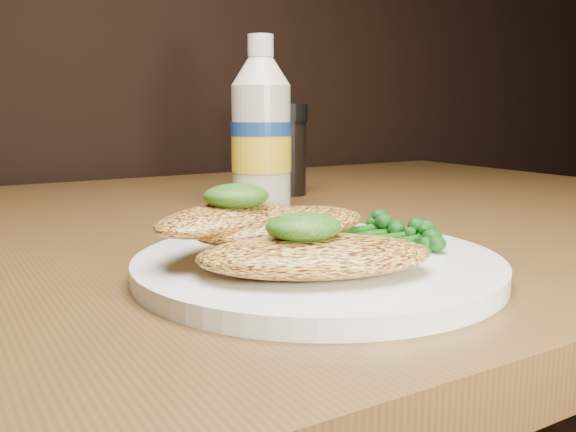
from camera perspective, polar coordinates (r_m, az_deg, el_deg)
plate at (r=0.43m, az=2.75°, el=-4.55°), size 0.25×0.25×0.01m
chicken_front at (r=0.38m, az=2.49°, el=-3.66°), size 0.16×0.13×0.02m
chicken_mid at (r=0.43m, az=-0.45°, el=-0.82°), size 0.15×0.09×0.02m
chicken_back at (r=0.42m, az=-5.70°, el=-0.18°), size 0.14×0.11×0.02m
pesto_front at (r=0.38m, az=1.43°, el=-1.01°), size 0.06×0.05×0.02m
pesto_back at (r=0.42m, az=-4.82°, el=1.84°), size 0.05×0.05×0.02m
broccolini_bundle at (r=0.45m, az=6.87°, el=-1.74°), size 0.14×0.12×0.02m
mayo_bottle at (r=0.70m, az=-2.49°, el=8.57°), size 0.08×0.08×0.19m
pepper_grinder at (r=0.80m, az=0.09°, el=6.12°), size 0.05×0.05×0.12m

